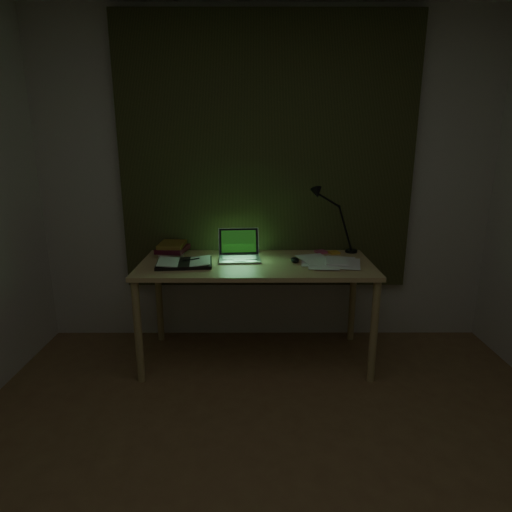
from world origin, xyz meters
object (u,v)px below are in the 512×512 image
at_px(desk, 256,312).
at_px(desk_lamp, 353,221).
at_px(laptop, 239,246).
at_px(loose_papers, 329,261).
at_px(open_textbook, 184,263).
at_px(book_stack, 172,248).

bearing_deg(desk, desk_lamp, 21.25).
distance_m(laptop, loose_papers, 0.64).
xyz_separation_m(laptop, open_textbook, (-0.38, -0.12, -0.09)).
bearing_deg(laptop, book_stack, 158.21).
xyz_separation_m(open_textbook, desk_lamp, (1.22, 0.35, 0.23)).
bearing_deg(desk_lamp, laptop, -154.55).
xyz_separation_m(book_stack, loose_papers, (1.14, -0.22, -0.04)).
relative_size(open_textbook, book_stack, 1.56).
relative_size(book_stack, loose_papers, 0.68).
height_order(desk, desk_lamp, desk_lamp).
bearing_deg(open_textbook, book_stack, 110.02).
height_order(desk, laptop, laptop).
bearing_deg(laptop, loose_papers, -9.40).
relative_size(open_textbook, desk_lamp, 0.77).
distance_m(loose_papers, desk_lamp, 0.43).
height_order(laptop, open_textbook, laptop).
height_order(open_textbook, desk_lamp, desk_lamp).
xyz_separation_m(loose_papers, desk_lamp, (0.22, 0.28, 0.23)).
bearing_deg(open_textbook, desk, 1.28).
relative_size(open_textbook, loose_papers, 1.06).
relative_size(laptop, desk_lamp, 0.69).
xyz_separation_m(laptop, loose_papers, (0.63, -0.06, -0.10)).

